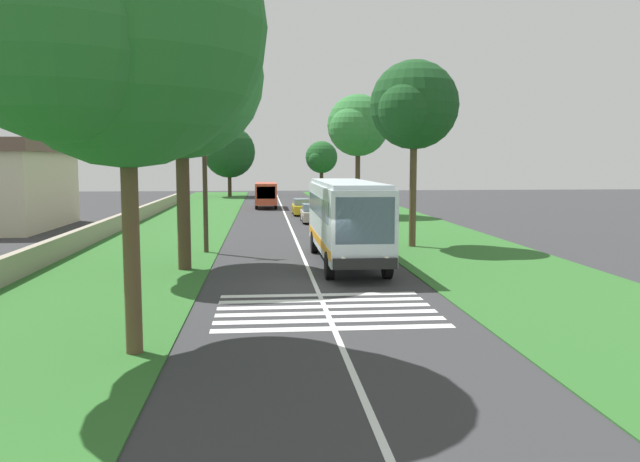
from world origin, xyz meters
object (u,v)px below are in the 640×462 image
(roadside_tree_left_2, at_px, (114,32))
(trailing_car_1, at_px, (303,207))
(trailing_minibus_0, at_px, (266,193))
(roadside_tree_left_0, at_px, (228,153))
(roadside_tree_right_2, at_px, (321,158))
(trailing_car_0, at_px, (313,214))
(coach_bus, at_px, (346,216))
(roadside_tree_right_0, at_px, (356,128))
(roadside_tree_right_1, at_px, (412,107))
(utility_pole, at_px, (205,175))
(roadside_tree_left_1, at_px, (176,81))

(roadside_tree_left_2, bearing_deg, trailing_car_1, -9.55)
(roadside_tree_left_2, bearing_deg, trailing_minibus_0, -4.18)
(roadside_tree_left_0, relative_size, roadside_tree_right_2, 1.25)
(trailing_car_0, relative_size, roadside_tree_left_2, 0.40)
(coach_bus, relative_size, roadside_tree_right_0, 1.09)
(trailing_minibus_0, height_order, roadside_tree_right_1, roadside_tree_right_1)
(coach_bus, xyz_separation_m, roadside_tree_right_2, (59.07, -4.24, 3.03))
(trailing_car_0, height_order, utility_pole, utility_pole)
(trailing_minibus_0, bearing_deg, roadside_tree_right_0, -143.20)
(trailing_car_1, xyz_separation_m, roadside_tree_right_2, (32.15, -4.50, 4.51))
(trailing_minibus_0, relative_size, roadside_tree_right_1, 0.60)
(roadside_tree_left_0, xyz_separation_m, roadside_tree_left_2, (-70.53, -1.26, 1.72))
(coach_bus, bearing_deg, roadside_tree_right_2, -4.11)
(roadside_tree_left_0, distance_m, utility_pole, 53.33)
(roadside_tree_right_0, distance_m, roadside_tree_right_1, 20.23)
(coach_bus, bearing_deg, roadside_tree_left_2, 152.26)
(trailing_car_0, bearing_deg, trailing_minibus_0, 12.68)
(trailing_car_1, height_order, roadside_tree_right_1, roadside_tree_right_1)
(roadside_tree_left_0, height_order, roadside_tree_right_2, roadside_tree_left_0)
(roadside_tree_left_1, relative_size, roadside_tree_right_0, 1.13)
(roadside_tree_right_0, bearing_deg, trailing_car_1, 71.74)
(roadside_tree_left_1, bearing_deg, trailing_minibus_0, -5.93)
(roadside_tree_left_2, distance_m, utility_pole, 17.62)
(utility_pole, bearing_deg, roadside_tree_right_1, -82.97)
(roadside_tree_right_1, bearing_deg, roadside_tree_right_2, -0.03)
(roadside_tree_left_0, bearing_deg, roadside_tree_left_1, -179.00)
(roadside_tree_left_0, bearing_deg, roadside_tree_left_2, -178.98)
(trailing_car_0, xyz_separation_m, trailing_car_1, (6.98, 0.35, 0.00))
(trailing_car_1, bearing_deg, roadside_tree_right_1, -168.36)
(roadside_tree_left_1, bearing_deg, trailing_car_0, -19.21)
(coach_bus, height_order, roadside_tree_right_0, roadside_tree_right_0)
(trailing_car_1, relative_size, roadside_tree_left_0, 0.46)
(utility_pole, bearing_deg, roadside_tree_right_0, -26.61)
(utility_pole, bearing_deg, trailing_car_0, -22.70)
(roadside_tree_right_1, bearing_deg, roadside_tree_left_1, 119.19)
(roadside_tree_left_0, xyz_separation_m, roadside_tree_right_1, (-51.94, -12.50, 1.71))
(coach_bus, xyz_separation_m, roadside_tree_left_0, (57.17, 8.29, 3.64))
(roadside_tree_left_1, bearing_deg, trailing_car_1, -14.02)
(trailing_car_0, distance_m, roadside_tree_right_0, 9.70)
(trailing_minibus_0, bearing_deg, roadside_tree_right_2, -18.17)
(roadside_tree_left_2, bearing_deg, roadside_tree_right_0, -16.11)
(roadside_tree_left_1, bearing_deg, coach_bus, -80.74)
(trailing_car_0, bearing_deg, roadside_tree_left_0, 12.69)
(trailing_minibus_0, xyz_separation_m, roadside_tree_left_0, (21.51, 4.84, 4.24))
(roadside_tree_right_0, bearing_deg, roadside_tree_left_2, 163.89)
(roadside_tree_right_0, bearing_deg, coach_bus, 170.67)
(coach_bus, xyz_separation_m, roadside_tree_left_1, (-1.19, 7.27, 5.81))
(roadside_tree_left_1, distance_m, roadside_tree_right_1, 13.16)
(roadside_tree_right_2, bearing_deg, roadside_tree_left_0, 98.66)
(roadside_tree_right_0, bearing_deg, roadside_tree_left_1, 156.74)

